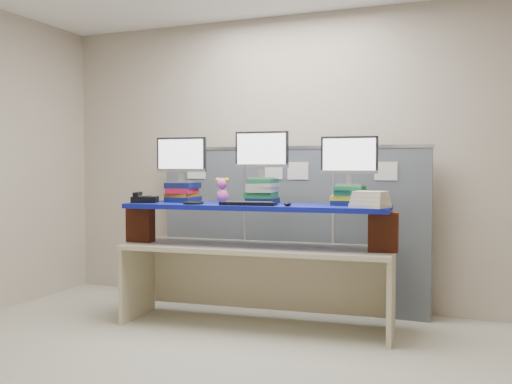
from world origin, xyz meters
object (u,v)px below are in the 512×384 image
at_px(blue_board, 256,206).
at_px(monitor_left, 181,157).
at_px(monitor_center, 262,152).
at_px(monitor_right, 349,158).
at_px(desk, 256,262).
at_px(keyboard, 248,203).
at_px(desk_phone, 144,199).

bearing_deg(blue_board, monitor_left, 170.71).
height_order(monitor_center, monitor_right, monitor_center).
bearing_deg(desk, monitor_left, 170.71).
xyz_separation_m(desk, blue_board, (-0.00, 0.00, 0.46)).
bearing_deg(desk, monitor_center, 82.65).
bearing_deg(monitor_center, keyboard, -97.54).
bearing_deg(monitor_center, blue_board, -97.35).
height_order(blue_board, keyboard, keyboard).
distance_m(monitor_right, keyboard, 0.90).
height_order(keyboard, desk_phone, desk_phone).
relative_size(desk, desk_phone, 8.55).
height_order(monitor_right, keyboard, monitor_right).
bearing_deg(keyboard, desk_phone, 174.36).
xyz_separation_m(monitor_center, keyboard, (-0.01, -0.27, -0.42)).
relative_size(keyboard, desk_phone, 1.74).
bearing_deg(monitor_left, desk_phone, -141.59).
bearing_deg(desk_phone, monitor_right, -10.22).
bearing_deg(monitor_right, monitor_center, -180.00).
height_order(desk, blue_board, blue_board).
bearing_deg(desk, monitor_right, 8.94).
bearing_deg(keyboard, desk, 80.21).
bearing_deg(monitor_right, desk, -171.06).
height_order(monitor_left, keyboard, monitor_left).
height_order(blue_board, monitor_center, monitor_center).
height_order(monitor_center, desk_phone, monitor_center).
distance_m(desk, monitor_right, 1.15).
distance_m(desk, monitor_left, 1.15).
bearing_deg(desk, blue_board, 175.05).
distance_m(desk, blue_board, 0.46).
bearing_deg(monitor_left, keyboard, -20.74).
height_order(desk, monitor_right, monitor_right).
bearing_deg(keyboard, monitor_right, 16.94).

